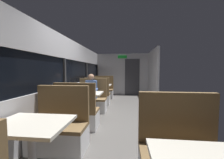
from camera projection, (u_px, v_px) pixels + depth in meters
ground_plane at (117, 122)px, 3.72m from camera, size 3.30×9.20×0.02m
carriage_window_panel_left at (64, 80)px, 3.80m from camera, size 0.09×8.48×2.30m
carriage_end_bulkhead at (123, 75)px, 7.80m from camera, size 2.90×0.11×2.30m
carriage_aisle_panel_right at (153, 75)px, 6.47m from camera, size 0.08×2.40×2.30m
dining_table_near_window at (31, 131)px, 1.70m from camera, size 0.90×0.70×0.74m
bench_near_window_facing_entry at (60, 131)px, 2.41m from camera, size 0.95×0.50×1.10m
dining_table_mid_window at (86, 96)px, 3.97m from camera, size 0.90×0.70×0.74m
bench_mid_window_facing_end at (78, 115)px, 3.29m from camera, size 0.95×0.50×1.10m
bench_mid_window_facing_entry at (92, 101)px, 4.68m from camera, size 0.95×0.50×1.10m
dining_table_far_window at (101, 87)px, 6.24m from camera, size 0.90×0.70×0.74m
bench_far_window_facing_end at (98, 97)px, 5.56m from camera, size 0.95×0.50×1.10m
bench_far_window_facing_entry at (104, 91)px, 6.95m from camera, size 0.95×0.50×1.10m
seated_passenger at (92, 96)px, 4.60m from camera, size 0.47×0.55×1.26m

